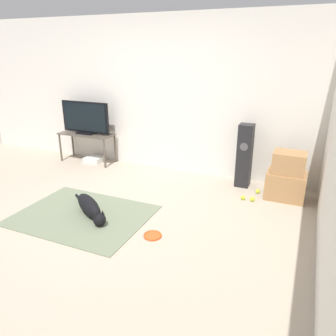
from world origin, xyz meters
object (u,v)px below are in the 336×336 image
Objects in this scene: frisbee at (153,235)px; cardboard_box_upper at (289,163)px; tennis_ball_by_boxes at (258,191)px; cardboard_box_lower at (285,185)px; floor_speaker at (244,156)px; tv_stand at (87,137)px; dog at (90,207)px; tennis_ball_near_speaker at (252,199)px; tennis_ball_loose_on_carpet at (243,198)px; tv at (85,118)px; game_console at (94,159)px.

frisbee is 0.48× the size of cardboard_box_upper.
cardboard_box_upper is at bearing -1.20° from tennis_ball_by_boxes.
floor_speaker is at bearing 162.27° from cardboard_box_lower.
cardboard_box_upper is 3.57m from tv_stand.
cardboard_box_upper is 0.63m from tennis_ball_by_boxes.
dog is 2.74m from cardboard_box_upper.
dog is at bearing 172.30° from frisbee.
frisbee is at bearing -39.69° from tv_stand.
tennis_ball_by_boxes is 1.00× the size of tennis_ball_near_speaker.
tennis_ball_near_speaker is at bearing -9.23° from tv_stand.
cardboard_box_lower is at bearing 30.65° from tennis_ball_loose_on_carpet.
tennis_ball_by_boxes and tennis_ball_near_speaker have the same top height.
tv_stand is at bearing 176.21° from tennis_ball_by_boxes.
tennis_ball_loose_on_carpet is at bearing -9.72° from tv.
tennis_ball_near_speaker is at bearing -9.84° from game_console.
floor_speaker reaches higher than game_console.
floor_speaker is (-0.64, 0.21, 0.29)m from cardboard_box_lower.
frisbee is at bearing -126.77° from cardboard_box_lower.
cardboard_box_upper is 3.50m from game_console.
cardboard_box_upper is 0.69m from floor_speaker.
frisbee is 3.18× the size of tennis_ball_by_boxes.
tv reaches higher than tennis_ball_by_boxes.
cardboard_box_lower is 8.05× the size of tennis_ball_loose_on_carpet.
tennis_ball_near_speaker reaches higher than frisbee.
tv is 3.06× the size of game_console.
game_console is at bearing 176.32° from cardboard_box_lower.
tennis_ball_near_speaker is (0.25, -0.51, -0.45)m from floor_speaker.
cardboard_box_lower is at bearing 53.23° from frisbee.
tennis_ball_near_speaker is (3.16, -0.51, -0.43)m from tv_stand.
cardboard_box_upper is at bearing 52.83° from frisbee.
tv_stand is at bearing -171.97° from game_console.
tennis_ball_loose_on_carpet is at bearing -150.82° from cardboard_box_upper.
dog is 12.72× the size of tennis_ball_loose_on_carpet.
tv is (0.00, 0.00, 0.36)m from tv_stand.
frisbee is at bearing -7.70° from dog.
tv is at bearing 127.12° from dog.
cardboard_box_lower is at bearing 124.75° from cardboard_box_upper.
tv_stand reaches higher than tennis_ball_loose_on_carpet.
tv is (-2.29, 1.90, 0.81)m from frisbee.
tennis_ball_by_boxes is (3.19, -0.21, -0.43)m from tv_stand.
tv is (-3.57, 0.22, 0.29)m from cardboard_box_upper.
cardboard_box_upper is at bearing -3.56° from tv.
tv_stand is (-3.57, 0.22, -0.07)m from cardboard_box_upper.
dog is at bearing -52.88° from tv.
floor_speaker is (1.57, 1.77, 0.37)m from dog.
tv_stand is at bearing 170.77° from tennis_ball_near_speaker.
game_console is (-3.45, 0.22, -0.15)m from cardboard_box_lower.
floor_speaker is at bearing 71.86° from frisbee.
game_console is (-3.05, 0.53, 0.01)m from tennis_ball_near_speaker.
floor_speaker reaches higher than frisbee.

